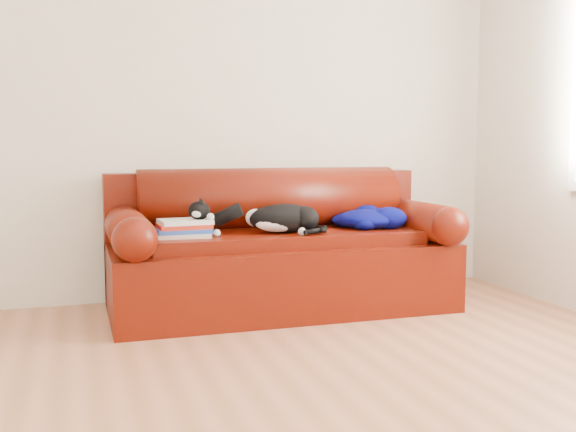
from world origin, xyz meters
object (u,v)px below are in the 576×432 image
at_px(cat, 282,219).
at_px(blanket, 368,218).
at_px(book_stack, 184,228).
at_px(sofa_base, 281,272).

xyz_separation_m(cat, blanket, (0.60, 0.08, -0.02)).
relative_size(book_stack, blanket, 0.70).
height_order(cat, blanket, cat).
bearing_deg(book_stack, sofa_base, 9.48).
distance_m(sofa_base, book_stack, 0.70).
bearing_deg(blanket, sofa_base, 175.59).
xyz_separation_m(book_stack, cat, (0.59, -0.02, 0.04)).
bearing_deg(blanket, cat, -172.69).
bearing_deg(cat, sofa_base, 98.21).
relative_size(sofa_base, book_stack, 6.37).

